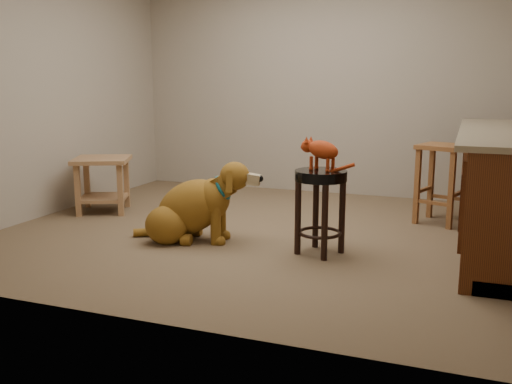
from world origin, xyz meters
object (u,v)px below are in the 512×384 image
at_px(wood_stool, 441,183).
at_px(golden_retriever, 192,209).
at_px(side_table, 103,176).
at_px(tabby_kitten, 320,151).
at_px(padded_stool, 321,195).

relative_size(wood_stool, golden_retriever, 0.66).
xyz_separation_m(side_table, tabby_kitten, (2.41, -0.61, 0.44)).
bearing_deg(wood_stool, side_table, -167.60).
distance_m(side_table, tabby_kitten, 2.53).
bearing_deg(wood_stool, padded_stool, -121.48).
xyz_separation_m(padded_stool, tabby_kitten, (-0.01, 0.00, 0.34)).
bearing_deg(golden_retriever, wood_stool, 24.75).
bearing_deg(side_table, tabby_kitten, -14.24).
xyz_separation_m(padded_stool, wood_stool, (0.81, 1.33, -0.08)).
relative_size(wood_stool, side_table, 1.05).
bearing_deg(tabby_kitten, side_table, -175.05).
relative_size(golden_retriever, tabby_kitten, 2.56).
bearing_deg(golden_retriever, side_table, 144.39).
distance_m(wood_stool, golden_retriever, 2.33).
bearing_deg(golden_retriever, tabby_kitten, -9.56).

